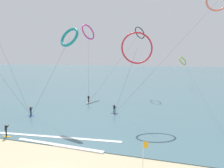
# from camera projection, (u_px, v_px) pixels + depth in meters

# --- Properties ---
(sea_water) EXTENTS (400.00, 200.00, 0.08)m
(sea_water) POSITION_uv_depth(u_px,v_px,m) (151.00, 74.00, 117.41)
(sea_water) COLOR #476B75
(sea_water) RESTS_ON ground
(surfer_amber) EXTENTS (1.40, 0.72, 1.70)m
(surfer_amber) POSITION_uv_depth(u_px,v_px,m) (6.00, 131.00, 25.22)
(surfer_amber) COLOR orange
(surfer_amber) RESTS_ON ground
(surfer_cobalt) EXTENTS (1.40, 0.62, 1.70)m
(surfer_cobalt) POSITION_uv_depth(u_px,v_px,m) (31.00, 111.00, 34.27)
(surfer_cobalt) COLOR #2647B7
(surfer_cobalt) RESTS_ON ground
(surfer_ivory) EXTENTS (1.40, 0.63, 1.70)m
(surfer_ivory) POSITION_uv_depth(u_px,v_px,m) (89.00, 99.00, 43.97)
(surfer_ivory) COLOR silver
(surfer_ivory) RESTS_ON ground
(surfer_navy) EXTENTS (1.40, 0.69, 1.70)m
(surfer_navy) POSITION_uv_depth(u_px,v_px,m) (114.00, 109.00, 35.64)
(surfer_navy) COLOR navy
(surfer_navy) RESTS_ON ground
(kite_coral) EXTENTS (20.75, 13.94, 23.66)m
(kite_coral) POSITION_uv_depth(u_px,v_px,m) (218.00, 0.00, 39.57)
(kite_coral) COLOR #EA7260
(kite_coral) RESTS_ON ground
(kite_lime) EXTENTS (4.17, 52.79, 10.39)m
(kite_lime) POSITION_uv_depth(u_px,v_px,m) (183.00, 61.00, 68.86)
(kite_lime) COLOR #8CC62D
(kite_lime) RESTS_ON ground
(kite_magenta) EXTENTS (6.29, 13.93, 19.19)m
(kite_magenta) POSITION_uv_depth(u_px,v_px,m) (88.00, 32.00, 53.82)
(kite_magenta) COLOR #CC288E
(kite_magenta) RESTS_ON ground
(kite_crimson) EXTENTS (6.76, 2.93, 14.27)m
(kite_crimson) POSITION_uv_depth(u_px,v_px,m) (137.00, 48.00, 31.57)
(kite_crimson) COLOR red
(kite_crimson) RESTS_ON ground
(kite_charcoal) EXTENTS (11.07, 17.36, 18.41)m
(kite_charcoal) POSITION_uv_depth(u_px,v_px,m) (140.00, 33.00, 53.90)
(kite_charcoal) COLOR black
(kite_charcoal) RESTS_ON ground
(kite_teal) EXTENTS (9.25, 3.44, 15.12)m
(kite_teal) POSITION_uv_depth(u_px,v_px,m) (69.00, 37.00, 31.95)
(kite_teal) COLOR teal
(kite_teal) RESTS_ON ground
(beach_flag) EXTENTS (0.47, 0.09, 2.72)m
(beach_flag) POSITION_uv_depth(u_px,v_px,m) (144.00, 151.00, 17.90)
(beach_flag) COLOR silver
(beach_flag) RESTS_ON ground
(wave_crest_near) EXTENTS (11.28, 0.94, 0.12)m
(wave_crest_near) POSITION_uv_depth(u_px,v_px,m) (58.00, 145.00, 22.91)
(wave_crest_near) COLOR white
(wave_crest_near) RESTS_ON ground
(wave_crest_mid) EXTENTS (17.66, 2.24, 0.12)m
(wave_crest_mid) POSITION_uv_depth(u_px,v_px,m) (53.00, 137.00, 25.20)
(wave_crest_mid) COLOR white
(wave_crest_mid) RESTS_ON ground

